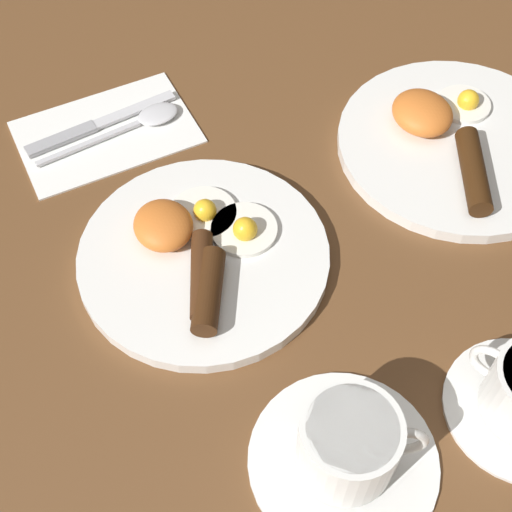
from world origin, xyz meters
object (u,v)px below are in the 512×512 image
at_px(teacup_near, 348,448).
at_px(knife, 93,126).
at_px(breakfast_plate_near, 202,253).
at_px(spoon, 144,120).
at_px(breakfast_plate_far, 454,140).

distance_m(teacup_near, knife, 0.50).
height_order(teacup_near, knife, teacup_near).
height_order(breakfast_plate_near, teacup_near, teacup_near).
bearing_deg(knife, teacup_near, -87.51).
bearing_deg(spoon, knife, 157.37).
xyz_separation_m(breakfast_plate_near, spoon, (-0.22, 0.02, -0.00)).
bearing_deg(breakfast_plate_far, spoon, -122.03).
xyz_separation_m(breakfast_plate_near, teacup_near, (0.26, 0.03, 0.02)).
xyz_separation_m(breakfast_plate_far, knife, (-0.22, -0.38, -0.00)).
relative_size(breakfast_plate_far, knife, 1.47).
bearing_deg(breakfast_plate_near, breakfast_plate_far, 93.31).
height_order(teacup_near, spoon, teacup_near).
distance_m(breakfast_plate_near, teacup_near, 0.26).
relative_size(teacup_near, spoon, 0.91).
bearing_deg(breakfast_plate_far, teacup_near, -48.36).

